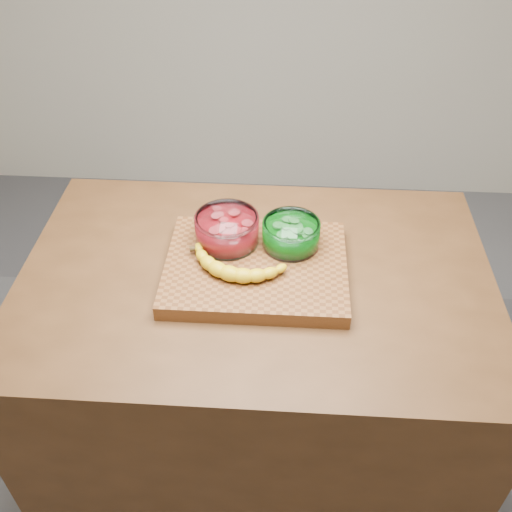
{
  "coord_description": "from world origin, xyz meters",
  "views": [
    {
      "loc": [
        0.07,
        -1.06,
        1.88
      ],
      "look_at": [
        0.0,
        0.0,
        0.96
      ],
      "focal_mm": 40.0,
      "sensor_mm": 36.0,
      "label": 1
    }
  ],
  "objects": [
    {
      "name": "ground",
      "position": [
        0.0,
        0.0,
        0.0
      ],
      "size": [
        3.5,
        3.5,
        0.0
      ],
      "primitive_type": "plane",
      "color": "#56565A",
      "rests_on": "ground"
    },
    {
      "name": "bowl_red",
      "position": [
        -0.08,
        0.08,
        0.98
      ],
      "size": [
        0.16,
        0.16,
        0.08
      ],
      "color": "white",
      "rests_on": "cutting_board"
    },
    {
      "name": "bowl_green",
      "position": [
        0.08,
        0.07,
        0.97
      ],
      "size": [
        0.15,
        0.15,
        0.07
      ],
      "color": "white",
      "rests_on": "cutting_board"
    },
    {
      "name": "cutting_board",
      "position": [
        0.0,
        0.0,
        0.92
      ],
      "size": [
        0.45,
        0.35,
        0.04
      ],
      "primitive_type": "cube",
      "color": "brown",
      "rests_on": "counter"
    },
    {
      "name": "banana",
      "position": [
        -0.04,
        -0.02,
        0.96
      ],
      "size": [
        0.27,
        0.16,
        0.04
      ],
      "primitive_type": null,
      "color": "gold",
      "rests_on": "cutting_board"
    },
    {
      "name": "counter",
      "position": [
        0.0,
        0.0,
        0.45
      ],
      "size": [
        1.2,
        0.8,
        0.9
      ],
      "primitive_type": "cube",
      "color": "#4F3017",
      "rests_on": "ground"
    }
  ]
}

